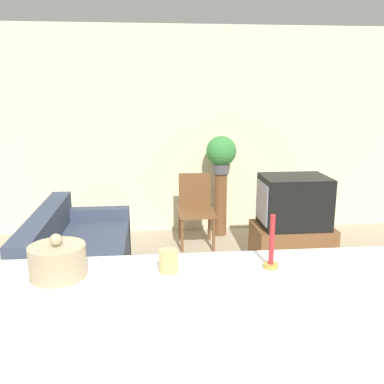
# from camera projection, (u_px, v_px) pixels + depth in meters

# --- Properties ---
(wall_back) EXTENTS (9.00, 0.06, 2.70)m
(wall_back) POSITION_uv_depth(u_px,v_px,m) (157.00, 132.00, 5.63)
(wall_back) COLOR beige
(wall_back) RESTS_ON ground_plane
(couch) EXTENTS (0.86, 1.78, 0.77)m
(couch) POSITION_uv_depth(u_px,v_px,m) (78.00, 261.00, 4.14)
(couch) COLOR #384256
(couch) RESTS_ON ground_plane
(tv_stand) EXTENTS (0.85, 0.58, 0.44)m
(tv_stand) POSITION_uv_depth(u_px,v_px,m) (291.00, 244.00, 4.76)
(tv_stand) COLOR brown
(tv_stand) RESTS_ON ground_plane
(television) EXTENTS (0.71, 0.55, 0.55)m
(television) POSITION_uv_depth(u_px,v_px,m) (293.00, 201.00, 4.64)
(television) COLOR black
(television) RESTS_ON tv_stand
(wooden_chair) EXTENTS (0.44, 0.44, 0.88)m
(wooden_chair) POSITION_uv_depth(u_px,v_px,m) (196.00, 206.00, 5.30)
(wooden_chair) COLOR brown
(wooden_chair) RESTS_ON ground_plane
(plant_stand) EXTENTS (0.16, 0.16, 0.84)m
(plant_stand) POSITION_uv_depth(u_px,v_px,m) (220.00, 204.00, 5.66)
(plant_stand) COLOR brown
(plant_stand) RESTS_ON ground_plane
(potted_plant) EXTENTS (0.39, 0.39, 0.49)m
(potted_plant) POSITION_uv_depth(u_px,v_px,m) (221.00, 153.00, 5.50)
(potted_plant) COLOR #4C4C51
(potted_plant) RESTS_ON plant_stand
(foreground_counter) EXTENTS (2.70, 0.44, 1.09)m
(foreground_counter) POSITION_uv_depth(u_px,v_px,m) (174.00, 374.00, 2.10)
(foreground_counter) COLOR silver
(foreground_counter) RESTS_ON ground_plane
(decorative_bowl) EXTENTS (0.25, 0.25, 0.20)m
(decorative_bowl) POSITION_uv_depth(u_px,v_px,m) (58.00, 261.00, 1.91)
(decorative_bowl) COLOR tan
(decorative_bowl) RESTS_ON foreground_counter
(candle_jar) EXTENTS (0.09, 0.09, 0.11)m
(candle_jar) POSITION_uv_depth(u_px,v_px,m) (168.00, 261.00, 1.96)
(candle_jar) COLOR tan
(candle_jar) RESTS_ON foreground_counter
(candlestick) EXTENTS (0.07, 0.07, 0.26)m
(candlestick) POSITION_uv_depth(u_px,v_px,m) (271.00, 250.00, 2.00)
(candlestick) COLOR #B7933D
(candlestick) RESTS_ON foreground_counter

